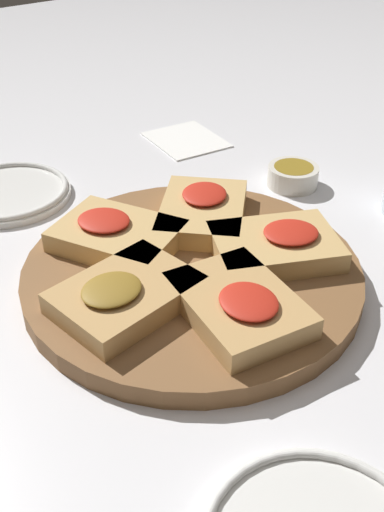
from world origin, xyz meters
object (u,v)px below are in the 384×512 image
serving_board (192,273)px  napkin_stack (186,139)px  dipping_bowl (293,175)px  plate_right (8,192)px

serving_board → napkin_stack: size_ratio=3.00×
serving_board → napkin_stack: serving_board is taller
serving_board → dipping_bowl: bearing=-69.4°
plate_right → napkin_stack: (0.00, -0.33, -0.01)m
plate_right → serving_board: bearing=-164.6°
serving_board → napkin_stack: bearing=-35.9°
napkin_stack → dipping_bowl: bearing=-173.0°
dipping_bowl → serving_board: bearing=110.6°
dipping_bowl → napkin_stack: bearing=7.0°
serving_board → plate_right: (0.33, 0.09, -0.00)m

